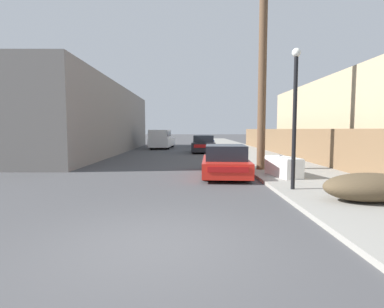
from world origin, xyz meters
TOP-DOWN VIEW (x-y plane):
  - ground_plane at (0.00, 0.00)m, footprint 220.00×220.00m
  - sidewalk_curb at (5.30, 23.50)m, footprint 4.20×63.00m
  - discarded_fridge at (4.22, 6.77)m, footprint 1.05×1.92m
  - parked_sports_car_red at (2.04, 7.55)m, footprint 2.12×4.38m
  - car_parked_mid at (1.71, 20.25)m, footprint 2.08×4.20m
  - car_parked_far at (2.06, 27.98)m, footprint 2.08×4.29m
  - pickup_truck at (-2.29, 25.34)m, footprint 2.27×5.88m
  - utility_pole at (3.81, 8.75)m, footprint 1.80×0.36m
  - street_lamp at (3.72, 4.19)m, footprint 0.26×0.26m
  - brush_pile at (5.11, 2.62)m, footprint 2.31×1.22m
  - wooden_fence at (7.25, 15.53)m, footprint 0.08×30.06m
  - building_left_block at (-8.42, 20.35)m, footprint 7.00×23.46m
  - building_right_house at (11.15, 13.54)m, footprint 6.00×15.51m

SIDE VIEW (x-z plane):
  - ground_plane at x=0.00m, z-range 0.00..0.00m
  - sidewalk_curb at x=5.30m, z-range 0.00..0.12m
  - brush_pile at x=5.11m, z-range 0.12..0.85m
  - discarded_fridge at x=4.22m, z-range 0.11..0.88m
  - parked_sports_car_red at x=2.04m, z-range -0.06..1.24m
  - car_parked_far at x=2.06m, z-range -0.04..1.32m
  - car_parked_mid at x=1.71m, z-range -0.05..1.40m
  - pickup_truck at x=-2.29m, z-range 0.00..1.88m
  - wooden_fence at x=7.25m, z-range 0.12..1.96m
  - building_right_house at x=11.15m, z-range 0.00..4.88m
  - street_lamp at x=3.72m, z-range 0.49..4.69m
  - building_left_block at x=-8.42m, z-range 0.00..5.44m
  - utility_pole at x=3.81m, z-range 0.20..9.21m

